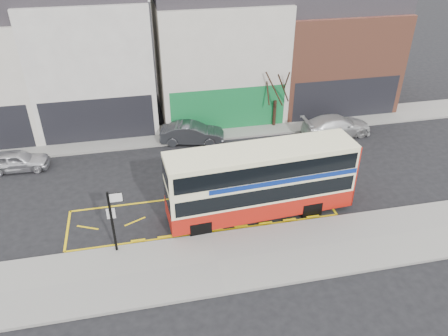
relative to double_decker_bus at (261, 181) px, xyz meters
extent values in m
plane|color=black|center=(-3.01, -1.00, -2.05)|extent=(120.00, 120.00, 0.00)
cube|color=gray|center=(-3.01, -3.30, -1.97)|extent=(40.00, 4.00, 0.15)
cube|color=gray|center=(-3.01, -1.37, -1.97)|extent=(40.00, 0.15, 0.15)
cube|color=gray|center=(-3.01, 10.00, -1.97)|extent=(50.00, 3.00, 0.15)
cube|color=silver|center=(-8.51, 14.00, 2.45)|extent=(8.00, 8.00, 9.00)
cube|color=black|center=(-8.51, 10.02, -0.45)|extent=(7.36, 0.06, 3.20)
cube|color=black|center=(-8.51, 10.04, -0.65)|extent=(5.60, 0.04, 2.00)
cube|color=beige|center=(0.49, 14.00, 2.20)|extent=(9.00, 8.00, 8.50)
cube|color=#147136|center=(0.49, 10.02, -0.45)|extent=(8.28, 0.06, 3.20)
cube|color=black|center=(0.49, 10.04, -0.65)|extent=(6.30, 0.04, 2.00)
cube|color=#94513B|center=(9.49, 14.00, 1.70)|extent=(9.00, 8.00, 7.50)
cube|color=black|center=(9.49, 10.02, -0.45)|extent=(8.28, 0.06, 3.20)
cube|color=black|center=(9.49, 10.04, -0.65)|extent=(6.30, 0.04, 2.00)
cube|color=#FFF9C2|center=(-0.03, 0.00, 0.05)|extent=(9.84, 2.79, 3.58)
cube|color=#A7170D|center=(-0.03, 0.00, -1.25)|extent=(9.88, 2.83, 0.97)
cube|color=#A7170D|center=(4.80, 0.29, 0.05)|extent=(0.19, 2.25, 3.58)
cube|color=black|center=(-0.03, 0.00, -0.19)|extent=(9.45, 2.82, 0.84)
cube|color=black|center=(-0.03, 0.00, 1.13)|extent=(9.45, 2.82, 0.88)
cube|color=navy|center=(0.85, 0.05, 0.51)|extent=(7.90, 2.72, 0.27)
cube|color=black|center=(-4.87, -0.29, -0.41)|extent=(0.18, 2.03, 1.41)
cube|color=black|center=(-4.87, -0.29, 1.13)|extent=(0.18, 2.03, 0.88)
cube|color=black|center=(-4.86, -0.29, 0.43)|extent=(0.14, 1.55, 0.31)
cube|color=#FFF9C2|center=(-0.03, 0.00, 1.80)|extent=(9.83, 2.70, 0.11)
cylinder|color=black|center=(-3.41, -1.19, -1.61)|extent=(0.90, 0.30, 0.88)
cylinder|color=black|center=(-3.53, 0.78, -1.61)|extent=(0.90, 0.30, 0.88)
cylinder|color=black|center=(2.59, -0.83, -1.61)|extent=(0.90, 0.30, 0.88)
cylinder|color=black|center=(2.47, 1.13, -1.61)|extent=(0.90, 0.30, 0.88)
cube|color=black|center=(-7.53, -1.56, -0.24)|extent=(0.11, 0.11, 3.32)
cube|color=white|center=(-7.19, -1.56, 1.09)|extent=(0.60, 0.05, 0.49)
cube|color=white|center=(-7.53, -1.50, 0.20)|extent=(0.39, 0.03, 0.55)
imported|color=silver|center=(-13.49, 7.36, -1.41)|extent=(3.83, 1.64, 1.29)
imported|color=#45484D|center=(-2.37, 8.66, -1.34)|extent=(4.56, 2.43, 1.43)
imported|color=#BCBCBC|center=(7.82, 7.68, -1.33)|extent=(5.03, 2.16, 1.44)
cylinder|color=#341D17|center=(3.90, 9.86, -1.02)|extent=(0.24, 0.24, 2.06)
camera|label=1|loc=(-5.78, -17.96, 12.31)|focal=35.00mm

